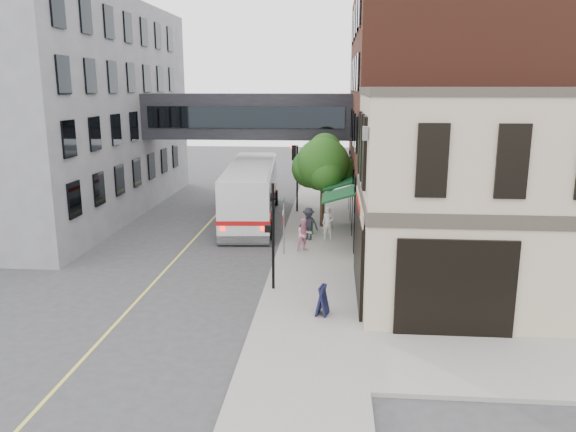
% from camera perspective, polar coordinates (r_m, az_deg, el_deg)
% --- Properties ---
extents(ground, '(120.00, 120.00, 0.00)m').
position_cam_1_polar(ground, '(22.16, -3.10, -9.47)').
color(ground, '#38383A').
rests_on(ground, ground).
extents(sidewalk_main, '(4.00, 60.00, 0.15)m').
position_cam_1_polar(sidewalk_main, '(35.30, 3.19, -0.74)').
color(sidewalk_main, gray).
rests_on(sidewalk_main, ground).
extents(corner_building, '(10.19, 8.12, 8.45)m').
position_cam_1_polar(corner_building, '(23.49, 19.73, 1.81)').
color(corner_building, '#B9AB8D').
rests_on(corner_building, ground).
extents(brick_building, '(13.76, 18.00, 14.00)m').
position_cam_1_polar(brick_building, '(36.01, 16.39, 10.16)').
color(brick_building, '#502519').
rests_on(brick_building, ground).
extents(opposite_building, '(14.00, 24.00, 14.00)m').
position_cam_1_polar(opposite_building, '(41.38, -24.34, 9.87)').
color(opposite_building, slate).
rests_on(opposite_building, ground).
extents(skyway_bridge, '(14.00, 3.18, 3.00)m').
position_cam_1_polar(skyway_bridge, '(38.77, -4.04, 10.09)').
color(skyway_bridge, black).
rests_on(skyway_bridge, ground).
extents(traffic_signal_near, '(0.44, 0.22, 4.60)m').
position_cam_1_polar(traffic_signal_near, '(23.08, -1.61, -0.74)').
color(traffic_signal_near, black).
rests_on(traffic_signal_near, sidewalk_main).
extents(traffic_signal_far, '(0.53, 0.28, 4.50)m').
position_cam_1_polar(traffic_signal_far, '(37.72, 0.73, 5.22)').
color(traffic_signal_far, black).
rests_on(traffic_signal_far, sidewalk_main).
extents(street_sign_pole, '(0.08, 0.75, 3.00)m').
position_cam_1_polar(street_sign_pole, '(28.16, -0.43, -0.39)').
color(street_sign_pole, gray).
rests_on(street_sign_pole, sidewalk_main).
extents(street_tree, '(3.80, 3.20, 5.60)m').
position_cam_1_polar(street_tree, '(33.81, 3.57, 5.26)').
color(street_tree, '#382619').
rests_on(street_tree, sidewalk_main).
extents(lane_marking, '(0.12, 40.00, 0.01)m').
position_cam_1_polar(lane_marking, '(32.41, -9.49, -2.29)').
color(lane_marking, '#D8CC4C').
rests_on(lane_marking, ground).
extents(bus, '(3.96, 13.33, 3.54)m').
position_cam_1_polar(bus, '(36.34, -3.75, 2.73)').
color(bus, silver).
rests_on(bus, ground).
extents(pedestrian_a, '(0.67, 0.45, 1.81)m').
position_cam_1_polar(pedestrian_a, '(31.24, 4.10, -0.73)').
color(pedestrian_a, silver).
rests_on(pedestrian_a, sidewalk_main).
extents(pedestrian_b, '(1.04, 0.96, 1.72)m').
position_cam_1_polar(pedestrian_b, '(28.97, 1.66, -1.90)').
color(pedestrian_b, pink).
rests_on(pedestrian_b, sidewalk_main).
extents(pedestrian_c, '(1.34, 1.09, 1.81)m').
position_cam_1_polar(pedestrian_c, '(31.03, 2.10, -0.80)').
color(pedestrian_c, '#23222A').
rests_on(pedestrian_c, sidewalk_main).
extents(newspaper_box, '(0.47, 0.42, 0.88)m').
position_cam_1_polar(newspaper_box, '(32.42, 2.18, -1.04)').
color(newspaper_box, '#125221').
rests_on(newspaper_box, sidewalk_main).
extents(sandwich_board, '(0.54, 0.71, 1.13)m').
position_cam_1_polar(sandwich_board, '(21.13, 3.51, -8.54)').
color(sandwich_board, black).
rests_on(sandwich_board, sidewalk_main).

